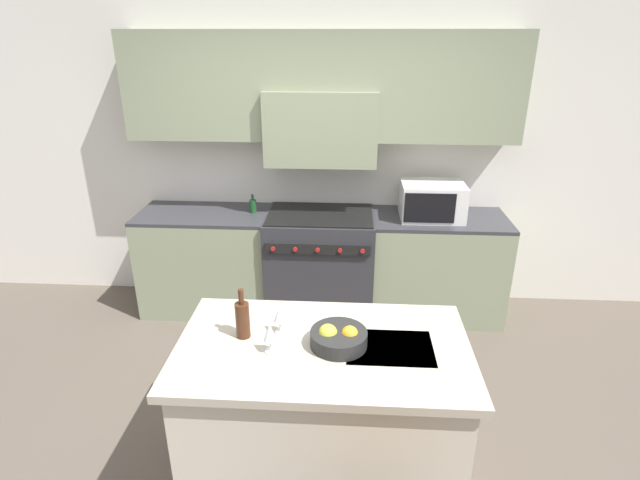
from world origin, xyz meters
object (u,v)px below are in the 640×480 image
Objects in this scene: range_stove at (320,263)px; wine_glass_far at (280,314)px; wine_bottle at (243,319)px; fruit_bowl at (338,338)px; oil_bottle_on_counter at (253,206)px; wine_glass_near at (270,333)px; microwave at (432,201)px.

wine_glass_far is at bearing -93.42° from range_stove.
wine_bottle is 1.71× the size of wine_glass_far.
fruit_bowl is 2.08m from oil_bottle_on_counter.
wine_bottle is 0.50m from fruit_bowl.
wine_glass_far is (0.02, 0.18, 0.00)m from wine_glass_near.
range_stove is 1.94m from fruit_bowl.
microwave reaches higher than wine_glass_far.
fruit_bowl is (0.34, 0.08, -0.07)m from wine_glass_near.
wine_bottle is 1.71× the size of wine_glass_near.
fruit_bowl is at bearing -17.67° from wine_glass_far.
wine_glass_near is 2.05m from oil_bottle_on_counter.
microwave is at bearing 59.69° from wine_glass_far.
wine_glass_near is (-1.07, -1.96, -0.06)m from microwave.
wine_glass_far is 0.56× the size of fruit_bowl.
wine_glass_near is at bearing -166.89° from fruit_bowl.
wine_glass_near is 0.18m from wine_glass_far.
oil_bottle_on_counter is (-0.30, 1.87, -0.02)m from wine_bottle.
microwave reaches higher than wine_glass_near.
oil_bottle_on_counter is at bearing 178.59° from microwave.
microwave is 3.20× the size of wine_glass_near.
microwave reaches higher than oil_bottle_on_counter.
wine_glass_near is 1.00× the size of wine_glass_far.
microwave reaches higher than wine_bottle.
oil_bottle_on_counter is (-1.53, 0.04, -0.09)m from microwave.
range_stove is at bearing 86.58° from wine_glass_far.
microwave is (0.94, 0.02, 0.60)m from range_stove.
wine_glass_far is at bearing 162.33° from fruit_bowl.
range_stove is at bearing 96.28° from fruit_bowl.
range_stove is 2.02m from wine_glass_near.
wine_glass_near is 1.01× the size of oil_bottle_on_counter.
wine_bottle is at bearing 141.70° from wine_glass_near.
wine_bottle is at bearing -123.88° from microwave.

